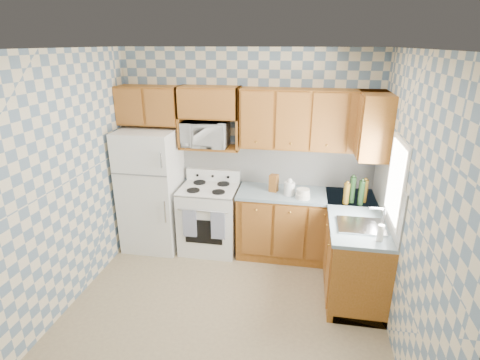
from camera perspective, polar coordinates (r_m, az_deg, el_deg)
name	(u,v)px	position (r m, az deg, el deg)	size (l,w,h in m)	color
floor	(224,310)	(4.33, -2.51, -19.22)	(3.40, 3.40, 0.00)	#806D54
back_wall	(247,152)	(5.11, 1.10, 4.34)	(3.40, 0.02, 2.70)	slate
right_wall	(407,209)	(3.67, 24.11, -4.07)	(0.02, 3.20, 2.70)	slate
backsplash_back	(276,164)	(5.10, 5.52, 2.45)	(2.60, 0.01, 0.56)	white
backsplash_right	(387,192)	(4.44, 21.45, -1.65)	(0.01, 1.60, 0.56)	white
refrigerator	(152,190)	(5.30, -13.30, -1.46)	(0.75, 0.70, 1.68)	silver
stove_body	(210,219)	(5.23, -4.65, -5.93)	(0.76, 0.65, 0.90)	silver
cooktop	(209,188)	(5.04, -4.79, -1.29)	(0.76, 0.65, 0.03)	silver
backguard	(213,175)	(5.26, -4.07, 0.75)	(0.76, 0.08, 0.17)	silver
dish_towel_left	(190,223)	(4.94, -7.70, -6.55)	(0.18, 0.03, 0.38)	navy
dish_towel_right	(218,226)	(4.84, -3.39, -6.95)	(0.18, 0.03, 0.38)	navy
base_cabinets_back	(304,226)	(5.11, 9.74, -6.96)	(1.75, 0.60, 0.88)	brown
base_cabinets_right	(352,249)	(4.71, 16.76, -10.07)	(0.60, 1.60, 0.88)	brown
countertop_back	(306,195)	(4.91, 10.06, -2.20)	(1.77, 0.63, 0.04)	slate
countertop_right	(356,214)	(4.51, 17.28, -4.99)	(0.63, 1.60, 0.04)	slate
upper_cabinets_back	(311,120)	(4.78, 10.77, 9.03)	(1.75, 0.33, 0.74)	brown
upper_cabinets_fridge	(149,105)	(5.18, -13.67, 11.02)	(0.82, 0.33, 0.50)	brown
upper_cabinets_right	(373,125)	(4.66, 19.60, 7.94)	(0.33, 0.70, 0.74)	brown
microwave_shelf	(211,147)	(5.02, -4.51, 5.00)	(0.80, 0.33, 0.03)	brown
microwave	(206,134)	(5.00, -5.22, 7.03)	(0.60, 0.40, 0.33)	silver
sink	(361,226)	(4.18, 17.91, -6.70)	(0.48, 0.40, 0.03)	#B7B7BC
window	(396,181)	(4.04, 22.70, -0.18)	(0.02, 0.66, 0.86)	white
bottle_0	(352,190)	(4.70, 16.72, -1.43)	(0.07, 0.07, 0.33)	black
bottle_1	(361,193)	(4.67, 17.99, -1.87)	(0.07, 0.07, 0.30)	black
bottle_2	(364,191)	(4.77, 18.43, -1.60)	(0.07, 0.07, 0.28)	#50390E
bottle_3	(346,194)	(4.65, 15.89, -2.00)	(0.07, 0.07, 0.26)	#50390E
knife_block	(274,183)	(4.88, 5.16, -0.47)	(0.10, 0.10, 0.22)	brown
electric_kettle	(289,189)	(4.79, 7.55, -1.30)	(0.14, 0.14, 0.17)	silver
food_containers	(303,194)	(4.72, 9.57, -2.07)	(0.18, 0.18, 0.12)	silver
soap_bottle	(380,233)	(3.93, 20.61, -7.56)	(0.06, 0.06, 0.17)	silver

